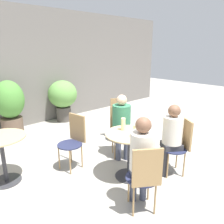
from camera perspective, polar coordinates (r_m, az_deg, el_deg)
The scene contains 16 objects.
ground_plane at distance 3.62m, azimuth 5.41°, elevation -17.01°, with size 20.00×20.00×0.00m, color #9E998E.
storefront_wall at distance 6.08m, azimuth -20.76°, elevation 10.73°, with size 10.00×0.06×3.00m.
cafe_table_near at distance 3.41m, azimuth 4.59°, elevation -8.51°, with size 0.75×0.75×0.74m.
cafe_table_far at distance 3.67m, azimuth -26.81°, elevation -8.72°, with size 0.72×0.72×0.74m.
bistro_chair_0 at distance 2.72m, azimuth 8.53°, elevation -15.87°, with size 0.47×0.48×0.92m.
bistro_chair_1 at distance 3.68m, azimuth 17.32°, elevation -7.50°, with size 0.48×0.47×0.92m.
bistro_chair_2 at distance 4.16m, azimuth 2.10°, elevation -3.90°, with size 0.47×0.48×0.92m.
bistro_chair_3 at distance 3.76m, azimuth -9.93°, elevation -6.42°, with size 0.44×0.42×0.92m.
bistro_chair_4 at distance 4.85m, azimuth 1.87°, elevation -0.94°, with size 0.46×0.47×0.92m.
seated_person_0 at distance 2.75m, azimuth 7.78°, elevation -11.01°, with size 0.38×0.38×1.22m.
seated_person_1 at distance 3.56m, azimuth 15.30°, elevation -5.46°, with size 0.39×0.38×1.17m.
seated_person_2 at distance 3.97m, azimuth 2.52°, elevation -2.42°, with size 0.41×0.42×1.20m.
beer_glass_0 at distance 3.43m, azimuth 2.94°, elevation -3.17°, with size 0.07×0.07×0.20m.
beer_glass_1 at distance 3.17m, azimuth 6.11°, elevation -5.00°, with size 0.06×0.06×0.19m.
potted_plant_0 at distance 5.63m, azimuth -25.16°, elevation 1.78°, with size 0.68×0.68×1.29m.
potted_plant_1 at distance 6.20m, azimuth -12.74°, elevation 3.99°, with size 0.79×0.79×1.14m.
Camera 1 is at (-2.27, -2.00, 1.99)m, focal length 35.00 mm.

